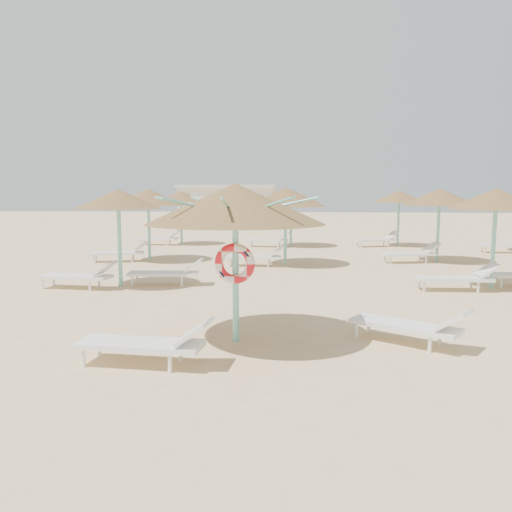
{
  "coord_description": "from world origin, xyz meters",
  "views": [
    {
      "loc": [
        0.68,
        -8.29,
        2.52
      ],
      "look_at": [
        -0.27,
        1.39,
        1.3
      ],
      "focal_mm": 35.0,
      "sensor_mm": 36.0,
      "label": 1
    }
  ],
  "objects": [
    {
      "name": "ground",
      "position": [
        0.0,
        0.0,
        0.0
      ],
      "size": [
        120.0,
        120.0,
        0.0
      ],
      "primitive_type": "plane",
      "color": "#E0BE89",
      "rests_on": "ground"
    },
    {
      "name": "main_palapa",
      "position": [
        -0.47,
        -0.04,
        2.34
      ],
      "size": [
        3.0,
        3.0,
        2.69
      ],
      "color": "#77CEBD",
      "rests_on": "ground"
    },
    {
      "name": "lounger_main_a",
      "position": [
        -1.58,
        -1.37,
        0.34
      ],
      "size": [
        2.03,
        0.73,
        0.72
      ],
      "rotation": [
        0.0,
        0.0,
        -0.07
      ],
      "color": "white",
      "rests_on": "ground"
    },
    {
      "name": "lounger_main_b",
      "position": [
        2.49,
        0.05,
        0.34
      ],
      "size": [
        1.94,
        1.54,
        0.71
      ],
      "rotation": [
        0.0,
        0.0,
        -0.57
      ],
      "color": "white",
      "rests_on": "ground"
    },
    {
      "name": "palapa_field",
      "position": [
        3.17,
        10.64,
        2.32
      ],
      "size": [
        19.1,
        13.88,
        2.72
      ],
      "color": "#77CEBD",
      "rests_on": "ground"
    },
    {
      "name": "service_hut",
      "position": [
        -6.0,
        35.0,
        1.64
      ],
      "size": [
        8.4,
        4.4,
        3.25
      ],
      "color": "silver",
      "rests_on": "ground"
    }
  ]
}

